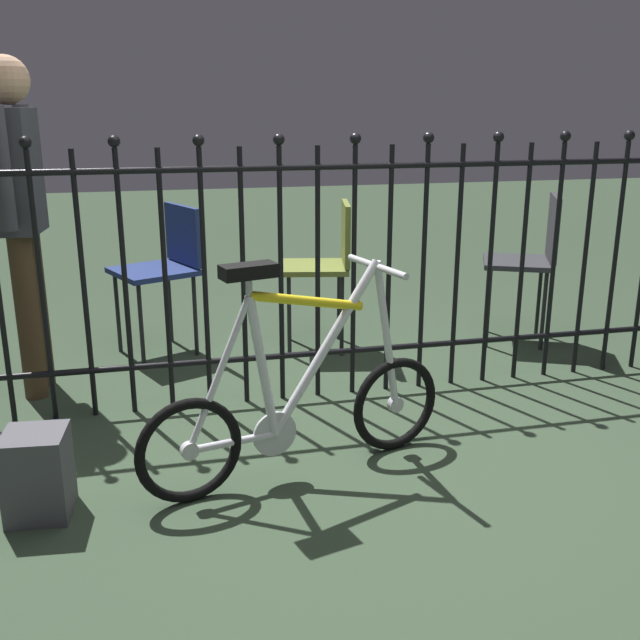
% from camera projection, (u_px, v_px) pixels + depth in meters
% --- Properties ---
extents(ground_plane, '(20.00, 20.00, 0.00)m').
position_uv_depth(ground_plane, '(366.00, 461.00, 3.01)').
color(ground_plane, '#30412D').
extents(iron_fence, '(4.08, 0.07, 1.35)m').
position_uv_depth(iron_fence, '(312.00, 264.00, 3.50)').
color(iron_fence, black).
rests_on(iron_fence, ground).
extents(bicycle, '(1.27, 0.48, 0.87)m').
position_uv_depth(bicycle, '(299.00, 402.00, 2.83)').
color(bicycle, black).
rests_on(bicycle, ground).
extents(chair_navy, '(0.54, 0.54, 0.85)m').
position_uv_depth(chair_navy, '(165.00, 262.00, 4.19)').
color(chair_navy, black).
rests_on(chair_navy, ground).
extents(chair_olive, '(0.45, 0.44, 0.87)m').
position_uv_depth(chair_olive, '(328.00, 258.00, 4.26)').
color(chair_olive, black).
rests_on(chair_olive, ground).
extents(chair_charcoal, '(0.53, 0.52, 0.89)m').
position_uv_depth(chair_charcoal, '(532.00, 252.00, 4.37)').
color(chair_charcoal, black).
rests_on(chair_charcoal, ground).
extents(person_visitor, '(0.22, 0.47, 1.62)m').
position_uv_depth(person_visitor, '(19.00, 200.00, 3.47)').
color(person_visitor, '#4C3823').
rests_on(person_visitor, ground).
extents(display_crate, '(0.23, 0.23, 0.31)m').
position_uv_depth(display_crate, '(38.00, 474.00, 2.59)').
color(display_crate, '#4C4C51').
rests_on(display_crate, ground).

